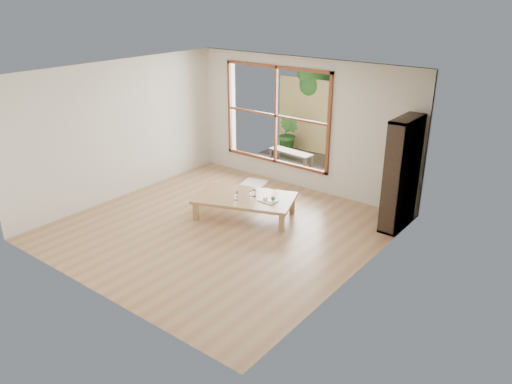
% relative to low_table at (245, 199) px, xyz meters
% --- Properties ---
extents(ground, '(5.00, 5.00, 0.00)m').
position_rel_low_table_xyz_m(ground, '(-0.03, -0.61, -0.33)').
color(ground, tan).
rests_on(ground, ground).
extents(low_table, '(1.95, 1.52, 0.38)m').
position_rel_low_table_xyz_m(low_table, '(0.00, 0.00, 0.00)').
color(low_table, '#AA8352').
rests_on(low_table, ground).
extents(floor_cushion, '(0.58, 0.58, 0.07)m').
position_rel_low_table_xyz_m(floor_cushion, '(-0.79, 1.28, -0.30)').
color(floor_cushion, silver).
rests_on(floor_cushion, ground).
extents(bookshelf, '(0.30, 0.86, 1.90)m').
position_rel_low_table_xyz_m(bookshelf, '(2.30, 1.29, 0.62)').
color(bookshelf, '#30241B').
rests_on(bookshelf, ground).
extents(glass_tall, '(0.07, 0.07, 0.12)m').
position_rel_low_table_xyz_m(glass_tall, '(-0.03, -0.20, 0.11)').
color(glass_tall, silver).
rests_on(glass_tall, low_table).
extents(glass_mid, '(0.08, 0.08, 0.11)m').
position_rel_low_table_xyz_m(glass_mid, '(0.11, 0.12, 0.10)').
color(glass_mid, silver).
rests_on(glass_mid, low_table).
extents(glass_short, '(0.07, 0.07, 0.09)m').
position_rel_low_table_xyz_m(glass_short, '(0.07, 0.10, 0.09)').
color(glass_short, silver).
rests_on(glass_short, low_table).
extents(glass_small, '(0.06, 0.06, 0.08)m').
position_rel_low_table_xyz_m(glass_small, '(-0.13, -0.07, 0.09)').
color(glass_small, silver).
rests_on(glass_small, low_table).
extents(food_tray, '(0.32, 0.23, 0.10)m').
position_rel_low_table_xyz_m(food_tray, '(0.46, 0.10, 0.07)').
color(food_tray, white).
rests_on(food_tray, low_table).
extents(deck, '(2.80, 2.00, 0.05)m').
position_rel_low_table_xyz_m(deck, '(-0.63, 2.95, -0.33)').
color(deck, '#352D26').
rests_on(deck, ground).
extents(garden_bench, '(1.09, 0.41, 0.34)m').
position_rel_low_table_xyz_m(garden_bench, '(-0.86, 2.74, -0.03)').
color(garden_bench, '#30241B').
rests_on(garden_bench, deck).
extents(bamboo_fence, '(2.80, 0.06, 1.80)m').
position_rel_low_table_xyz_m(bamboo_fence, '(-0.63, 3.95, 0.57)').
color(bamboo_fence, tan).
rests_on(bamboo_fence, ground).
extents(shrub_right, '(0.77, 0.68, 0.80)m').
position_rel_low_table_xyz_m(shrub_right, '(0.13, 3.65, 0.10)').
color(shrub_right, '#2D6324').
rests_on(shrub_right, deck).
extents(shrub_left, '(0.61, 0.53, 0.96)m').
position_rel_low_table_xyz_m(shrub_left, '(-1.43, 3.47, 0.17)').
color(shrub_left, '#2D6324').
rests_on(shrub_left, deck).
extents(garden_tree, '(1.04, 0.85, 2.22)m').
position_rel_low_table_xyz_m(garden_tree, '(-1.31, 4.25, 1.29)').
color(garden_tree, '#4C3D2D').
rests_on(garden_tree, ground).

